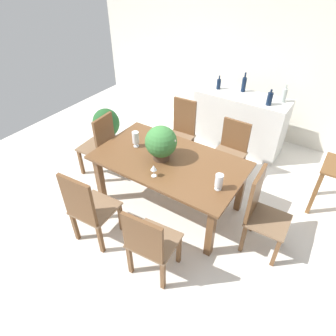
# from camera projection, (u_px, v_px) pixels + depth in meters

# --- Properties ---
(ground_plane) EXTENTS (7.04, 7.04, 0.00)m
(ground_plane) POSITION_uv_depth(u_px,v_px,m) (168.00, 204.00, 4.10)
(ground_plane) COLOR silver
(back_wall) EXTENTS (6.40, 0.10, 2.60)m
(back_wall) POSITION_uv_depth(u_px,v_px,m) (252.00, 60.00, 5.01)
(back_wall) COLOR silver
(back_wall) RESTS_ON ground
(dining_table) EXTENTS (1.88, 1.08, 0.76)m
(dining_table) POSITION_uv_depth(u_px,v_px,m) (169.00, 166.00, 3.70)
(dining_table) COLOR brown
(dining_table) RESTS_ON ground
(chair_near_left) EXTENTS (0.50, 0.49, 1.04)m
(chair_near_left) POSITION_uv_depth(u_px,v_px,m) (87.00, 207.00, 3.25)
(chair_near_left) COLOR brown
(chair_near_left) RESTS_ON ground
(chair_head_end) EXTENTS (0.50, 0.45, 1.03)m
(chair_head_end) POSITION_uv_depth(u_px,v_px,m) (101.00, 144.00, 4.30)
(chair_head_end) COLOR brown
(chair_head_end) RESTS_ON ground
(chair_far_right) EXTENTS (0.45, 0.43, 0.93)m
(chair_far_right) POSITION_uv_depth(u_px,v_px,m) (231.00, 148.00, 4.27)
(chair_far_right) COLOR brown
(chair_far_right) RESTS_ON ground
(chair_far_left) EXTENTS (0.43, 0.42, 1.04)m
(chair_far_left) POSITION_uv_depth(u_px,v_px,m) (182.00, 129.00, 4.62)
(chair_far_left) COLOR brown
(chair_far_left) RESTS_ON ground
(chair_foot_end) EXTENTS (0.46, 0.46, 1.05)m
(chair_foot_end) POSITION_uv_depth(u_px,v_px,m) (261.00, 210.00, 3.22)
(chair_foot_end) COLOR brown
(chair_foot_end) RESTS_ON ground
(chair_near_right) EXTENTS (0.52, 0.48, 0.95)m
(chair_near_right) POSITION_uv_depth(u_px,v_px,m) (149.00, 242.00, 2.91)
(chair_near_right) COLOR brown
(chair_near_right) RESTS_ON ground
(flower_centerpiece) EXTENTS (0.39, 0.39, 0.44)m
(flower_centerpiece) POSITION_uv_depth(u_px,v_px,m) (161.00, 143.00, 3.52)
(flower_centerpiece) COLOR #4C3828
(flower_centerpiece) RESTS_ON dining_table
(crystal_vase_left) EXTENTS (0.09, 0.09, 0.20)m
(crystal_vase_left) POSITION_uv_depth(u_px,v_px,m) (219.00, 181.00, 3.14)
(crystal_vase_left) COLOR silver
(crystal_vase_left) RESTS_ON dining_table
(crystal_vase_center_near) EXTENTS (0.09, 0.09, 0.22)m
(crystal_vase_center_near) POSITION_uv_depth(u_px,v_px,m) (136.00, 138.00, 3.80)
(crystal_vase_center_near) COLOR silver
(crystal_vase_center_near) RESTS_ON dining_table
(wine_glass) EXTENTS (0.07, 0.07, 0.15)m
(wine_glass) POSITION_uv_depth(u_px,v_px,m) (154.00, 168.00, 3.32)
(wine_glass) COLOR silver
(wine_glass) RESTS_ON dining_table
(kitchen_counter) EXTENTS (1.51, 0.55, 0.96)m
(kitchen_counter) POSITION_uv_depth(u_px,v_px,m) (239.00, 122.00, 4.99)
(kitchen_counter) COLOR silver
(kitchen_counter) RESTS_ON ground
(wine_bottle_green) EXTENTS (0.07, 0.07, 0.31)m
(wine_bottle_green) POSITION_uv_depth(u_px,v_px,m) (244.00, 84.00, 4.74)
(wine_bottle_green) COLOR #0F1E38
(wine_bottle_green) RESTS_ON kitchen_counter
(wine_bottle_tall) EXTENTS (0.08, 0.08, 0.24)m
(wine_bottle_tall) POSITION_uv_depth(u_px,v_px,m) (270.00, 99.00, 4.35)
(wine_bottle_tall) COLOR #0F1E38
(wine_bottle_tall) RESTS_ON kitchen_counter
(wine_bottle_clear) EXTENTS (0.07, 0.07, 0.23)m
(wine_bottle_clear) POSITION_uv_depth(u_px,v_px,m) (219.00, 84.00, 4.84)
(wine_bottle_clear) COLOR #0F1E38
(wine_bottle_clear) RESTS_ON kitchen_counter
(wine_bottle_amber) EXTENTS (0.07, 0.07, 0.28)m
(wine_bottle_amber) POSITION_uv_depth(u_px,v_px,m) (284.00, 95.00, 4.43)
(wine_bottle_amber) COLOR #B2BFB7
(wine_bottle_amber) RESTS_ON kitchen_counter
(potted_plant_floor) EXTENTS (0.47, 0.47, 0.63)m
(potted_plant_floor) POSITION_uv_depth(u_px,v_px,m) (106.00, 124.00, 5.19)
(potted_plant_floor) COLOR #423D38
(potted_plant_floor) RESTS_ON ground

